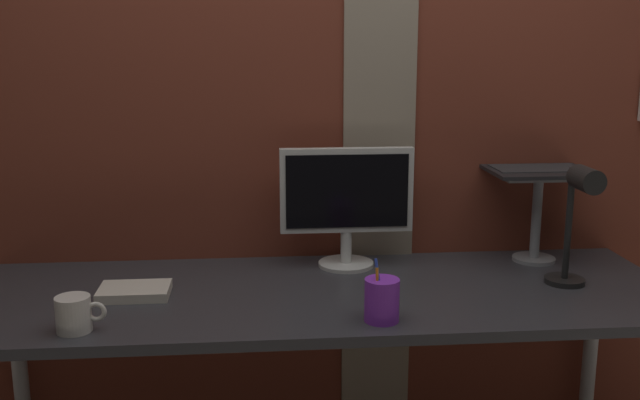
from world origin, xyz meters
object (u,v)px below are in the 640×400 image
at_px(desk_lamp, 578,213).
at_px(laptop, 532,150).
at_px(coffee_mug, 74,314).
at_px(pen_cup, 382,300).
at_px(monitor, 347,198).

bearing_deg(desk_lamp, laptop, 91.04).
height_order(laptop, coffee_mug, laptop).
distance_m(laptop, pen_cup, 0.87).
xyz_separation_m(pen_cup, coffee_mug, (-0.78, 0.00, -0.01)).
bearing_deg(laptop, monitor, -173.09).
bearing_deg(coffee_mug, monitor, 32.66).
bearing_deg(pen_cup, laptop, 42.94).
bearing_deg(monitor, coffee_mug, -147.34).
bearing_deg(pen_cup, desk_lamp, 18.07).
relative_size(desk_lamp, pen_cup, 2.17).
bearing_deg(laptop, pen_cup, -137.06).
distance_m(laptop, coffee_mug, 1.52).
height_order(pen_cup, coffee_mug, pen_cup).
relative_size(laptop, desk_lamp, 0.88).
xyz_separation_m(monitor, coffee_mug, (-0.75, -0.48, -0.18)).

